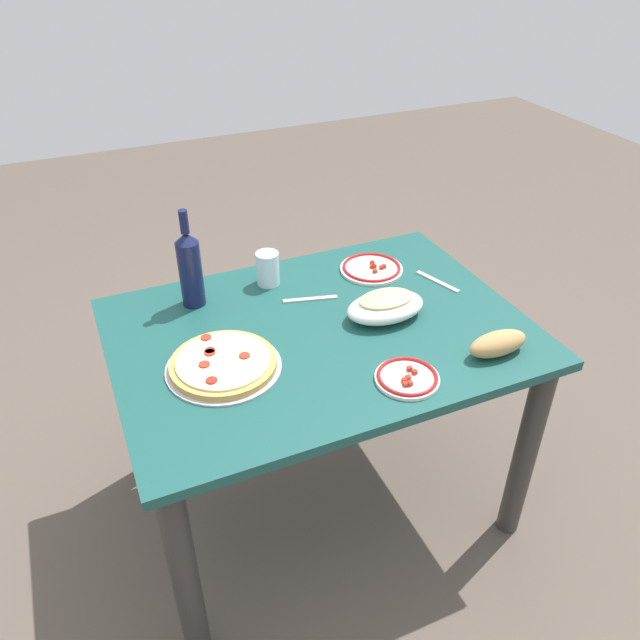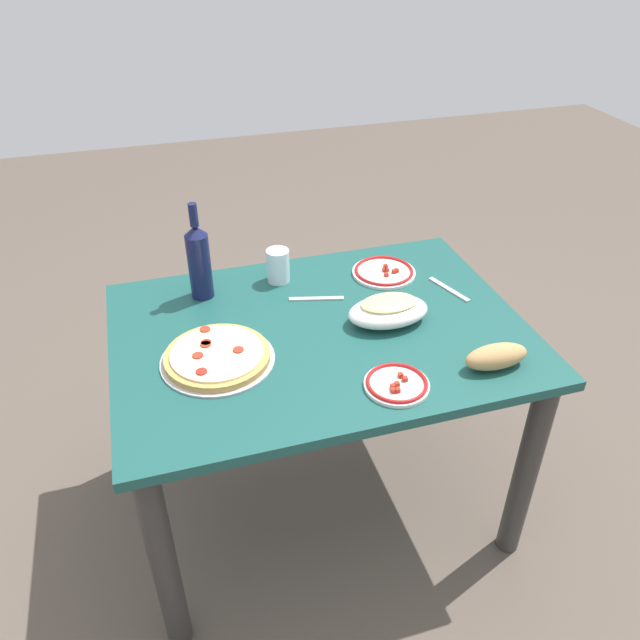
{
  "view_description": "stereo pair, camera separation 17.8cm",
  "coord_description": "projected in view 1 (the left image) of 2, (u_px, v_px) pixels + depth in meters",
  "views": [
    {
      "loc": [
        -0.59,
        -1.35,
        1.76
      ],
      "look_at": [
        0.0,
        0.0,
        0.76
      ],
      "focal_mm": 35.1,
      "sensor_mm": 36.0,
      "label": 1
    },
    {
      "loc": [
        -0.42,
        -1.41,
        1.76
      ],
      "look_at": [
        0.0,
        0.0,
        0.76
      ],
      "focal_mm": 35.1,
      "sensor_mm": 36.0,
      "label": 2
    }
  ],
  "objects": [
    {
      "name": "bread_loaf",
      "position": [
        498.0,
        344.0,
        1.69
      ],
      "size": [
        0.18,
        0.07,
        0.07
      ],
      "primitive_type": "ellipsoid",
      "color": "tan",
      "rests_on": "dining_table"
    },
    {
      "name": "baked_pasta_dish",
      "position": [
        386.0,
        305.0,
        1.83
      ],
      "size": [
        0.24,
        0.15,
        0.08
      ],
      "color": "white",
      "rests_on": "dining_table"
    },
    {
      "name": "pepperoni_pizza",
      "position": [
        223.0,
        364.0,
        1.64
      ],
      "size": [
        0.31,
        0.31,
        0.03
      ],
      "color": "#B7B7BC",
      "rests_on": "dining_table"
    },
    {
      "name": "water_glass",
      "position": [
        268.0,
        268.0,
        1.98
      ],
      "size": [
        0.07,
        0.07,
        0.11
      ],
      "primitive_type": "cylinder",
      "color": "silver",
      "rests_on": "dining_table"
    },
    {
      "name": "side_plate_far",
      "position": [
        371.0,
        268.0,
        2.07
      ],
      "size": [
        0.21,
        0.21,
        0.02
      ],
      "color": "white",
      "rests_on": "dining_table"
    },
    {
      "name": "ground_plane",
      "position": [
        320.0,
        496.0,
        2.21
      ],
      "size": [
        8.0,
        8.0,
        0.0
      ],
      "primitive_type": "plane",
      "color": "brown",
      "rests_on": "ground"
    },
    {
      "name": "wine_bottle",
      "position": [
        190.0,
        268.0,
        1.84
      ],
      "size": [
        0.07,
        0.07,
        0.31
      ],
      "color": "#141942",
      "rests_on": "dining_table"
    },
    {
      "name": "fork_right",
      "position": [
        438.0,
        282.0,
        2.02
      ],
      "size": [
        0.07,
        0.17,
        0.0
      ],
      "primitive_type": "cube",
      "rotation": [
        0.0,
        0.0,
        5.03
      ],
      "color": "#B7B7BC",
      "rests_on": "dining_table"
    },
    {
      "name": "fork_left",
      "position": [
        310.0,
        299.0,
        1.93
      ],
      "size": [
        0.17,
        0.06,
        0.0
      ],
      "primitive_type": "cube",
      "rotation": [
        0.0,
        0.0,
        6.03
      ],
      "color": "#B7B7BC",
      "rests_on": "dining_table"
    },
    {
      "name": "side_plate_near",
      "position": [
        407.0,
        377.0,
        1.61
      ],
      "size": [
        0.17,
        0.17,
        0.02
      ],
      "color": "white",
      "rests_on": "dining_table"
    },
    {
      "name": "dining_table",
      "position": [
        320.0,
        364.0,
        1.87
      ],
      "size": [
        1.18,
        0.85,
        0.73
      ],
      "color": "#194C47",
      "rests_on": "ground"
    }
  ]
}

